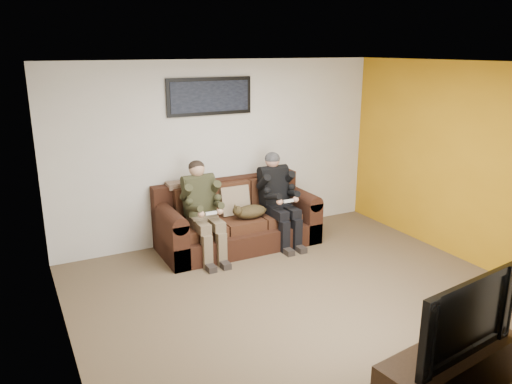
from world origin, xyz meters
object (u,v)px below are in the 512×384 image
tv_stand (449,373)px  sofa (236,221)px  person_left (202,205)px  television (456,313)px  framed_poster (210,96)px  person_right (278,193)px  cat (250,212)px

tv_stand → sofa: bearing=84.4°
person_left → television: bearing=-78.7°
framed_poster → tv_stand: bearing=-85.4°
sofa → tv_stand: (0.14, -3.78, -0.13)m
sofa → person_right: 0.72m
sofa → television: (0.14, -3.78, 0.41)m
sofa → person_left: (-0.58, -0.19, 0.39)m
sofa → cat: size_ratio=3.40×
framed_poster → television: bearing=-85.4°
sofa → framed_poster: (-0.20, 0.39, 1.75)m
cat → tv_stand: (0.03, -3.55, -0.33)m
person_left → television: 3.66m
cat → tv_stand: cat is taller
person_right → television: person_right is taller
sofa → framed_poster: bearing=117.4°
person_left → person_right: person_right is taller
person_right → cat: 0.51m
tv_stand → cat: bearing=82.8°
cat → television: 3.55m
tv_stand → television: bearing=-97.7°
person_left → framed_poster: size_ratio=1.04×
person_left → person_right: (1.16, 0.00, 0.00)m
person_left → person_right: size_ratio=0.99×
sofa → tv_stand: sofa is taller
person_left → cat: (0.68, -0.04, -0.19)m
person_right → television: 3.62m
framed_poster → tv_stand: size_ratio=0.91×
person_left → television: size_ratio=1.14×
sofa → cat: 0.33m
person_right → tv_stand: bearing=-97.0°
television → framed_poster: bearing=86.9°
cat → framed_poster: bearing=116.2°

